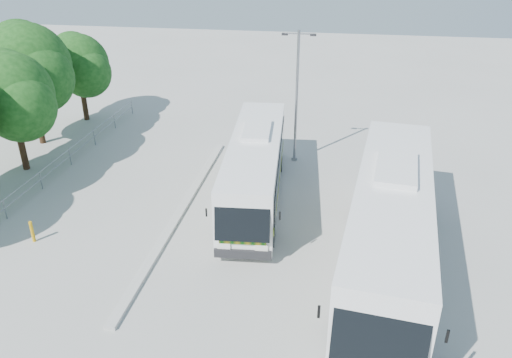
% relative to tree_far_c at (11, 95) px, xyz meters
% --- Properties ---
extents(ground, '(100.00, 100.00, 0.00)m').
position_rel_tree_far_c_xyz_m(ground, '(12.12, -5.10, -4.26)').
color(ground, '#A9A9A3').
rests_on(ground, ground).
extents(kerb_divider, '(0.40, 16.00, 0.15)m').
position_rel_tree_far_c_xyz_m(kerb_divider, '(9.82, -3.10, -4.18)').
color(kerb_divider, '#B2B2AD').
rests_on(kerb_divider, ground).
extents(railing, '(0.06, 22.00, 1.00)m').
position_rel_tree_far_c_xyz_m(railing, '(2.12, -1.10, -3.52)').
color(railing, gray).
rests_on(railing, ground).
extents(tree_far_c, '(4.97, 4.69, 6.49)m').
position_rel_tree_far_c_xyz_m(tree_far_c, '(0.00, 0.00, 0.00)').
color(tree_far_c, '#382314').
rests_on(tree_far_c, ground).
extents(tree_far_d, '(5.62, 5.30, 7.33)m').
position_rel_tree_far_c_xyz_m(tree_far_d, '(-1.19, 3.70, 0.56)').
color(tree_far_d, '#382314').
rests_on(tree_far_d, ground).
extents(tree_far_e, '(4.54, 4.28, 5.92)m').
position_rel_tree_far_c_xyz_m(tree_far_e, '(-0.51, 8.20, -0.37)').
color(tree_far_e, '#382314').
rests_on(tree_far_e, ground).
extents(coach_main, '(3.17, 11.45, 3.14)m').
position_rel_tree_far_c_xyz_m(coach_main, '(13.05, -1.24, -2.54)').
color(coach_main, silver).
rests_on(coach_main, ground).
extents(coach_adjacent, '(4.18, 13.48, 3.68)m').
position_rel_tree_far_c_xyz_m(coach_adjacent, '(18.98, -5.98, -2.24)').
color(coach_adjacent, silver).
rests_on(coach_adjacent, ground).
extents(lamppost, '(1.79, 0.21, 7.32)m').
position_rel_tree_far_c_xyz_m(lamppost, '(14.50, 3.66, -0.22)').
color(lamppost, gray).
rests_on(lamppost, ground).
extents(bollard, '(0.14, 0.14, 0.97)m').
position_rel_tree_far_c_xyz_m(bollard, '(4.41, -6.62, -3.77)').
color(bollard, '#C9900B').
rests_on(bollard, ground).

